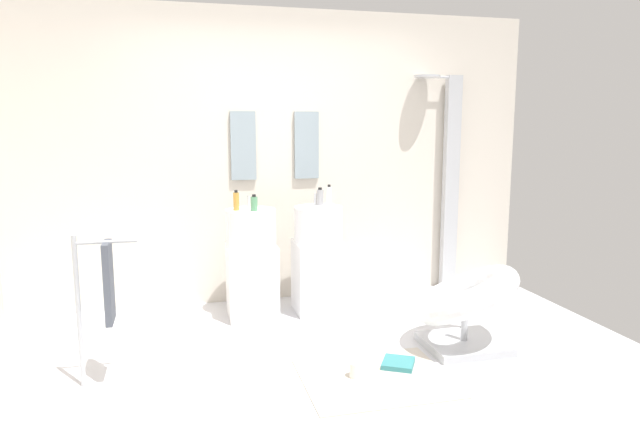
{
  "coord_description": "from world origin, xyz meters",
  "views": [
    {
      "loc": [
        -0.86,
        -3.42,
        1.6
      ],
      "look_at": [
        0.15,
        0.55,
        0.95
      ],
      "focal_mm": 31.75,
      "sensor_mm": 36.0,
      "label": 1
    }
  ],
  "objects_px": {
    "pedestal_sink_left": "(252,263)",
    "shower_column": "(449,179)",
    "soap_bottle_grey": "(320,197)",
    "magazine_teal": "(398,363)",
    "pedestal_sink_right": "(318,259)",
    "soap_bottle_white": "(329,197)",
    "lounge_chair": "(465,301)",
    "coffee_mug": "(356,370)",
    "soap_bottle_green": "(254,203)",
    "soap_bottle_amber": "(236,201)",
    "towel_rack": "(104,286)"
  },
  "relations": [
    {
      "from": "soap_bottle_green",
      "to": "soap_bottle_amber",
      "type": "relative_size",
      "value": 0.82
    },
    {
      "from": "magazine_teal",
      "to": "soap_bottle_white",
      "type": "xyz_separation_m",
      "value": [
        -0.16,
        1.18,
        0.97
      ]
    },
    {
      "from": "shower_column",
      "to": "soap_bottle_grey",
      "type": "bearing_deg",
      "value": -167.93
    },
    {
      "from": "shower_column",
      "to": "lounge_chair",
      "type": "height_order",
      "value": "shower_column"
    },
    {
      "from": "pedestal_sink_left",
      "to": "soap_bottle_grey",
      "type": "distance_m",
      "value": 0.81
    },
    {
      "from": "soap_bottle_white",
      "to": "soap_bottle_grey",
      "type": "xyz_separation_m",
      "value": [
        -0.04,
        0.16,
        -0.02
      ]
    },
    {
      "from": "magazine_teal",
      "to": "soap_bottle_grey",
      "type": "height_order",
      "value": "soap_bottle_grey"
    },
    {
      "from": "magazine_teal",
      "to": "soap_bottle_white",
      "type": "height_order",
      "value": "soap_bottle_white"
    },
    {
      "from": "towel_rack",
      "to": "coffee_mug",
      "type": "xyz_separation_m",
      "value": [
        1.51,
        -0.32,
        -0.57
      ]
    },
    {
      "from": "towel_rack",
      "to": "soap_bottle_grey",
      "type": "height_order",
      "value": "soap_bottle_grey"
    },
    {
      "from": "soap_bottle_green",
      "to": "soap_bottle_white",
      "type": "xyz_separation_m",
      "value": [
        0.63,
        0.03,
        0.03
      ]
    },
    {
      "from": "pedestal_sink_left",
      "to": "soap_bottle_amber",
      "type": "bearing_deg",
      "value": -167.69
    },
    {
      "from": "soap_bottle_amber",
      "to": "pedestal_sink_left",
      "type": "bearing_deg",
      "value": 12.31
    },
    {
      "from": "lounge_chair",
      "to": "soap_bottle_grey",
      "type": "distance_m",
      "value": 1.53
    },
    {
      "from": "pedestal_sink_left",
      "to": "shower_column",
      "type": "bearing_deg",
      "value": 11.05
    },
    {
      "from": "coffee_mug",
      "to": "soap_bottle_grey",
      "type": "relative_size",
      "value": 0.64
    },
    {
      "from": "lounge_chair",
      "to": "coffee_mug",
      "type": "xyz_separation_m",
      "value": [
        -0.91,
        -0.29,
        -0.29
      ]
    },
    {
      "from": "coffee_mug",
      "to": "soap_bottle_green",
      "type": "bearing_deg",
      "value": 110.54
    },
    {
      "from": "magazine_teal",
      "to": "soap_bottle_green",
      "type": "height_order",
      "value": "soap_bottle_green"
    },
    {
      "from": "pedestal_sink_left",
      "to": "soap_bottle_amber",
      "type": "xyz_separation_m",
      "value": [
        -0.12,
        -0.03,
        0.53
      ]
    },
    {
      "from": "lounge_chair",
      "to": "towel_rack",
      "type": "xyz_separation_m",
      "value": [
        -2.42,
        0.03,
        0.28
      ]
    },
    {
      "from": "shower_column",
      "to": "lounge_chair",
      "type": "distance_m",
      "value": 1.72
    },
    {
      "from": "pedestal_sink_left",
      "to": "pedestal_sink_right",
      "type": "xyz_separation_m",
      "value": [
        0.57,
        0.0,
        0.0
      ]
    },
    {
      "from": "pedestal_sink_right",
      "to": "towel_rack",
      "type": "height_order",
      "value": "pedestal_sink_right"
    },
    {
      "from": "pedestal_sink_right",
      "to": "soap_bottle_amber",
      "type": "relative_size",
      "value": 6.19
    },
    {
      "from": "pedestal_sink_right",
      "to": "soap_bottle_amber",
      "type": "distance_m",
      "value": 0.87
    },
    {
      "from": "shower_column",
      "to": "coffee_mug",
      "type": "relative_size",
      "value": 20.96
    },
    {
      "from": "towel_rack",
      "to": "soap_bottle_amber",
      "type": "height_order",
      "value": "soap_bottle_amber"
    },
    {
      "from": "soap_bottle_grey",
      "to": "magazine_teal",
      "type": "bearing_deg",
      "value": -81.59
    },
    {
      "from": "pedestal_sink_left",
      "to": "shower_column",
      "type": "distance_m",
      "value": 2.1
    },
    {
      "from": "pedestal_sink_right",
      "to": "soap_bottle_green",
      "type": "bearing_deg",
      "value": -169.97
    },
    {
      "from": "pedestal_sink_right",
      "to": "soap_bottle_grey",
      "type": "distance_m",
      "value": 0.53
    },
    {
      "from": "lounge_chair",
      "to": "magazine_teal",
      "type": "distance_m",
      "value": 0.69
    },
    {
      "from": "pedestal_sink_right",
      "to": "soap_bottle_white",
      "type": "height_order",
      "value": "soap_bottle_white"
    },
    {
      "from": "towel_rack",
      "to": "soap_bottle_white",
      "type": "xyz_separation_m",
      "value": [
        1.68,
        0.96,
        0.37
      ]
    },
    {
      "from": "pedestal_sink_left",
      "to": "lounge_chair",
      "type": "height_order",
      "value": "pedestal_sink_left"
    },
    {
      "from": "soap_bottle_amber",
      "to": "shower_column",
      "type": "bearing_deg",
      "value": 11.12
    },
    {
      "from": "soap_bottle_white",
      "to": "magazine_teal",
      "type": "bearing_deg",
      "value": -82.26
    },
    {
      "from": "pedestal_sink_left",
      "to": "coffee_mug",
      "type": "xyz_separation_m",
      "value": [
        0.48,
        -1.34,
        -0.4
      ]
    },
    {
      "from": "soap_bottle_white",
      "to": "soap_bottle_amber",
      "type": "relative_size",
      "value": 1.18
    },
    {
      "from": "lounge_chair",
      "to": "magazine_teal",
      "type": "height_order",
      "value": "lounge_chair"
    },
    {
      "from": "towel_rack",
      "to": "soap_bottle_grey",
      "type": "xyz_separation_m",
      "value": [
        1.64,
        1.12,
        0.35
      ]
    },
    {
      "from": "soap_bottle_green",
      "to": "soap_bottle_amber",
      "type": "height_order",
      "value": "soap_bottle_amber"
    },
    {
      "from": "magazine_teal",
      "to": "soap_bottle_amber",
      "type": "bearing_deg",
      "value": 157.05
    },
    {
      "from": "pedestal_sink_left",
      "to": "towel_rack",
      "type": "bearing_deg",
      "value": -135.02
    },
    {
      "from": "pedestal_sink_left",
      "to": "pedestal_sink_right",
      "type": "bearing_deg",
      "value": 0.0
    },
    {
      "from": "towel_rack",
      "to": "soap_bottle_green",
      "type": "relative_size",
      "value": 7.09
    },
    {
      "from": "magazine_teal",
      "to": "coffee_mug",
      "type": "relative_size",
      "value": 2.15
    },
    {
      "from": "pedestal_sink_right",
      "to": "shower_column",
      "type": "xyz_separation_m",
      "value": [
        1.4,
        0.38,
        0.62
      ]
    },
    {
      "from": "towel_rack",
      "to": "shower_column",
      "type": "bearing_deg",
      "value": 25.24
    }
  ]
}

